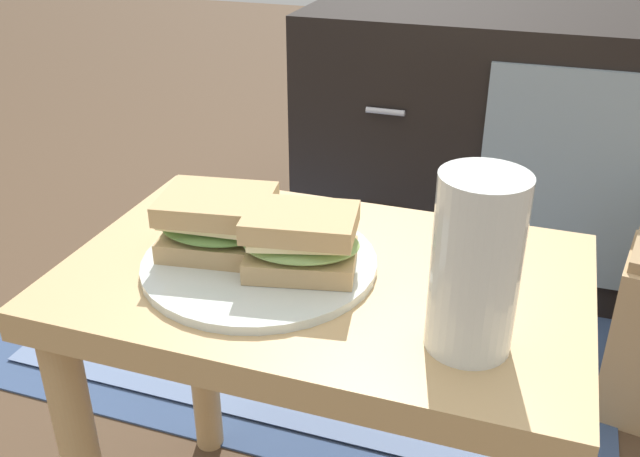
% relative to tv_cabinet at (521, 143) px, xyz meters
% --- Properties ---
extents(side_table, '(0.56, 0.36, 0.46)m').
position_rel_tv_cabinet_xyz_m(side_table, '(-0.16, -0.95, 0.08)').
color(side_table, tan).
rests_on(side_table, ground).
extents(tv_cabinet, '(0.96, 0.46, 0.58)m').
position_rel_tv_cabinet_xyz_m(tv_cabinet, '(0.00, 0.00, 0.00)').
color(tv_cabinet, black).
rests_on(tv_cabinet, ground).
extents(area_rug, '(1.21, 0.76, 0.01)m').
position_rel_tv_cabinet_xyz_m(area_rug, '(-0.37, -0.43, -0.29)').
color(area_rug, '#384C72').
rests_on(area_rug, ground).
extents(plate, '(0.26, 0.26, 0.01)m').
position_rel_tv_cabinet_xyz_m(plate, '(-0.22, -0.96, 0.17)').
color(plate, silver).
rests_on(plate, side_table).
extents(sandwich_front, '(0.14, 0.12, 0.07)m').
position_rel_tv_cabinet_xyz_m(sandwich_front, '(-0.27, -0.96, 0.21)').
color(sandwich_front, tan).
rests_on(sandwich_front, plate).
extents(sandwich_back, '(0.14, 0.11, 0.07)m').
position_rel_tv_cabinet_xyz_m(sandwich_back, '(-0.17, -0.97, 0.21)').
color(sandwich_back, tan).
rests_on(sandwich_back, plate).
extents(beer_glass, '(0.08, 0.08, 0.17)m').
position_rel_tv_cabinet_xyz_m(beer_glass, '(0.01, -1.03, 0.25)').
color(beer_glass, silver).
rests_on(beer_glass, side_table).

